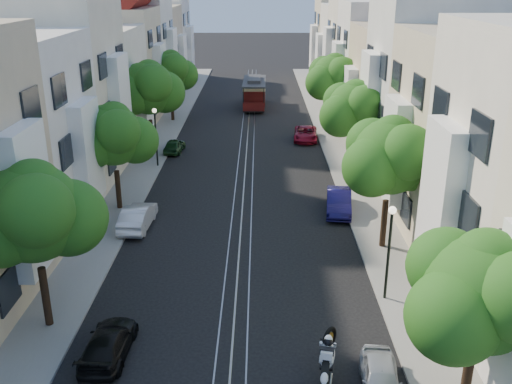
{
  "coord_description": "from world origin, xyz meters",
  "views": [
    {
      "loc": [
        0.98,
        -16.97,
        12.8
      ],
      "look_at": [
        0.83,
        11.1,
        2.2
      ],
      "focal_mm": 40.0,
      "sensor_mm": 36.0,
      "label": 1
    }
  ],
  "objects_px": {
    "parked_car_e_near": "(381,379)",
    "parked_car_w_far": "(174,145)",
    "tree_w_c": "(149,89)",
    "tree_e_a": "(482,297)",
    "tree_e_d": "(334,78)",
    "tree_w_a": "(35,215)",
    "parked_car_e_mid": "(339,202)",
    "parked_car_e_far": "(305,134)",
    "tree_w_d": "(171,72)",
    "cable_car": "(254,91)",
    "parked_car_w_near": "(108,344)",
    "tree_w_b": "(114,137)",
    "tree_e_c": "(355,110)",
    "parked_car_w_mid": "(138,217)",
    "sportbike_rider": "(327,357)",
    "lamp_east": "(390,239)",
    "lamp_west": "(155,128)",
    "tree_e_b": "(391,158)"
  },
  "relations": [
    {
      "from": "tree_w_a",
      "to": "parked_car_w_mid",
      "type": "relative_size",
      "value": 1.72
    },
    {
      "from": "tree_w_a",
      "to": "tree_w_c",
      "type": "distance_m",
      "value": 23.0
    },
    {
      "from": "tree_w_c",
      "to": "parked_car_w_near",
      "type": "bearing_deg",
      "value": -83.71
    },
    {
      "from": "tree_e_b",
      "to": "lamp_east",
      "type": "bearing_deg",
      "value": -100.93
    },
    {
      "from": "tree_e_b",
      "to": "tree_e_d",
      "type": "height_order",
      "value": "tree_e_d"
    },
    {
      "from": "tree_w_b",
      "to": "parked_car_w_far",
      "type": "relative_size",
      "value": 1.99
    },
    {
      "from": "parked_car_e_mid",
      "to": "parked_car_e_far",
      "type": "relative_size",
      "value": 0.97
    },
    {
      "from": "parked_car_e_mid",
      "to": "tree_w_b",
      "type": "bearing_deg",
      "value": -174.94
    },
    {
      "from": "tree_e_a",
      "to": "tree_w_d",
      "type": "relative_size",
      "value": 0.96
    },
    {
      "from": "tree_w_c",
      "to": "parked_car_e_mid",
      "type": "bearing_deg",
      "value": -41.67
    },
    {
      "from": "tree_e_c",
      "to": "parked_car_e_near",
      "type": "xyz_separation_m",
      "value": [
        -2.3,
        -21.7,
        -4.06
      ]
    },
    {
      "from": "parked_car_w_mid",
      "to": "parked_car_e_mid",
      "type": "bearing_deg",
      "value": -165.86
    },
    {
      "from": "tree_w_c",
      "to": "sportbike_rider",
      "type": "height_order",
      "value": "tree_w_c"
    },
    {
      "from": "lamp_east",
      "to": "tree_e_c",
      "type": "bearing_deg",
      "value": 86.56
    },
    {
      "from": "tree_e_b",
      "to": "parked_car_e_near",
      "type": "bearing_deg",
      "value": -102.11
    },
    {
      "from": "parked_car_e_near",
      "to": "tree_e_b",
      "type": "bearing_deg",
      "value": 83.57
    },
    {
      "from": "tree_w_b",
      "to": "parked_car_w_near",
      "type": "relative_size",
      "value": 1.7
    },
    {
      "from": "parked_car_w_mid",
      "to": "tree_e_d",
      "type": "bearing_deg",
      "value": -120.35
    },
    {
      "from": "parked_car_e_near",
      "to": "parked_car_e_mid",
      "type": "xyz_separation_m",
      "value": [
        0.64,
        15.36,
        0.12
      ]
    },
    {
      "from": "tree_e_a",
      "to": "tree_w_a",
      "type": "xyz_separation_m",
      "value": [
        -14.4,
        5.0,
        0.34
      ]
    },
    {
      "from": "lamp_west",
      "to": "tree_e_b",
      "type": "bearing_deg",
      "value": -43.85
    },
    {
      "from": "tree_e_c",
      "to": "tree_e_d",
      "type": "bearing_deg",
      "value": 90.0
    },
    {
      "from": "tree_e_b",
      "to": "parked_car_w_far",
      "type": "bearing_deg",
      "value": 127.52
    },
    {
      "from": "tree_w_c",
      "to": "parked_car_w_far",
      "type": "bearing_deg",
      "value": 25.85
    },
    {
      "from": "tree_e_c",
      "to": "tree_w_b",
      "type": "bearing_deg",
      "value": -157.38
    },
    {
      "from": "parked_car_e_near",
      "to": "parked_car_e_mid",
      "type": "relative_size",
      "value": 0.79
    },
    {
      "from": "tree_e_b",
      "to": "tree_w_b",
      "type": "xyz_separation_m",
      "value": [
        -14.4,
        5.0,
        -0.34
      ]
    },
    {
      "from": "tree_e_a",
      "to": "tree_e_d",
      "type": "xyz_separation_m",
      "value": [
        0.0,
        34.0,
        0.47
      ]
    },
    {
      "from": "parked_car_e_mid",
      "to": "parked_car_w_mid",
      "type": "bearing_deg",
      "value": -162.27
    },
    {
      "from": "cable_car",
      "to": "parked_car_w_near",
      "type": "xyz_separation_m",
      "value": [
        -4.9,
        -42.04,
        -1.14
      ]
    },
    {
      "from": "sportbike_rider",
      "to": "parked_car_w_far",
      "type": "distance_m",
      "value": 28.22
    },
    {
      "from": "sportbike_rider",
      "to": "parked_car_e_far",
      "type": "height_order",
      "value": "sportbike_rider"
    },
    {
      "from": "sportbike_rider",
      "to": "parked_car_e_near",
      "type": "distance_m",
      "value": 1.85
    },
    {
      "from": "parked_car_e_far",
      "to": "lamp_east",
      "type": "bearing_deg",
      "value": -82.09
    },
    {
      "from": "tree_e_d",
      "to": "tree_w_a",
      "type": "bearing_deg",
      "value": -116.41
    },
    {
      "from": "parked_car_e_mid",
      "to": "parked_car_e_far",
      "type": "height_order",
      "value": "parked_car_e_mid"
    },
    {
      "from": "tree_w_d",
      "to": "parked_car_w_mid",
      "type": "bearing_deg",
      "value": -86.41
    },
    {
      "from": "parked_car_e_mid",
      "to": "parked_car_e_far",
      "type": "distance_m",
      "value": 15.63
    },
    {
      "from": "parked_car_w_far",
      "to": "tree_e_a",
      "type": "bearing_deg",
      "value": 119.03
    },
    {
      "from": "lamp_west",
      "to": "parked_car_w_far",
      "type": "xyz_separation_m",
      "value": [
        0.7,
        3.72,
        -2.31
      ]
    },
    {
      "from": "parked_car_e_near",
      "to": "parked_car_e_far",
      "type": "bearing_deg",
      "value": 95.87
    },
    {
      "from": "tree_w_d",
      "to": "parked_car_e_far",
      "type": "distance_m",
      "value": 14.34
    },
    {
      "from": "parked_car_e_near",
      "to": "parked_car_w_far",
      "type": "distance_m",
      "value": 29.41
    },
    {
      "from": "tree_e_a",
      "to": "tree_w_b",
      "type": "xyz_separation_m",
      "value": [
        -14.4,
        17.0,
        0.0
      ]
    },
    {
      "from": "lamp_west",
      "to": "cable_car",
      "type": "xyz_separation_m",
      "value": [
        6.8,
        20.17,
        -1.17
      ]
    },
    {
      "from": "tree_e_a",
      "to": "parked_car_w_mid",
      "type": "bearing_deg",
      "value": 131.66
    },
    {
      "from": "lamp_east",
      "to": "tree_w_b",
      "type": "bearing_deg",
      "value": 143.42
    },
    {
      "from": "tree_w_c",
      "to": "lamp_east",
      "type": "relative_size",
      "value": 1.71
    },
    {
      "from": "tree_w_d",
      "to": "tree_e_c",
      "type": "bearing_deg",
      "value": -48.01
    },
    {
      "from": "tree_e_a",
      "to": "parked_car_w_far",
      "type": "xyz_separation_m",
      "value": [
        -12.86,
        28.75,
        -3.86
      ]
    }
  ]
}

